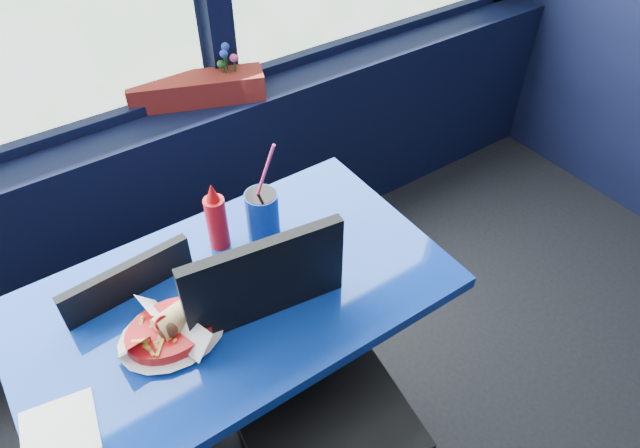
{
  "coord_description": "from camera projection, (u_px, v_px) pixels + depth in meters",
  "views": [
    {
      "loc": [
        -0.08,
        1.01,
        1.98
      ],
      "look_at": [
        0.58,
        1.98,
        0.88
      ],
      "focal_mm": 32.0,
      "sensor_mm": 36.0,
      "label": 1
    }
  ],
  "objects": [
    {
      "name": "window_sill",
      "position": [
        69.0,
        242.0,
        2.23
      ],
      "size": [
        5.0,
        0.26,
        0.8
      ],
      "primitive_type": "cube",
      "color": "black",
      "rests_on": "ground"
    },
    {
      "name": "chair_near_front",
      "position": [
        301.0,
        376.0,
        1.59
      ],
      "size": [
        0.51,
        0.52,
        1.01
      ],
      "rotation": [
        0.0,
        0.0,
        -0.14
      ],
      "color": "black",
      "rests_on": "ground"
    },
    {
      "name": "near_table",
      "position": [
        239.0,
        331.0,
        1.72
      ],
      "size": [
        1.2,
        0.7,
        0.75
      ],
      "color": "black",
      "rests_on": "ground"
    },
    {
      "name": "ketchup_bottle",
      "position": [
        216.0,
        219.0,
        1.66
      ],
      "size": [
        0.06,
        0.06,
        0.23
      ],
      "color": "#B70C0E",
      "rests_on": "near_table"
    },
    {
      "name": "planter_box",
      "position": [
        197.0,
        89.0,
        2.2
      ],
      "size": [
        0.53,
        0.31,
        0.1
      ],
      "primitive_type": "cube",
      "rotation": [
        0.0,
        0.0,
        -0.37
      ],
      "color": "maroon",
      "rests_on": "window_sill"
    },
    {
      "name": "soda_cup",
      "position": [
        263.0,
        214.0,
        1.71
      ],
      "size": [
        0.1,
        0.1,
        0.34
      ],
      "rotation": [
        0.0,
        0.0,
        0.39
      ],
      "color": "navy",
      "rests_on": "near_table"
    },
    {
      "name": "flower_vase",
      "position": [
        231.0,
        80.0,
        2.22
      ],
      "size": [
        0.13,
        0.14,
        0.21
      ],
      "rotation": [
        0.0,
        0.0,
        0.36
      ],
      "color": "silver",
      "rests_on": "window_sill"
    },
    {
      "name": "food_basket",
      "position": [
        173.0,
        328.0,
        1.46
      ],
      "size": [
        0.28,
        0.28,
        0.09
      ],
      "rotation": [
        0.0,
        0.0,
        -0.22
      ],
      "color": "#B70C0E",
      "rests_on": "near_table"
    },
    {
      "name": "chair_near_back",
      "position": [
        141.0,
        322.0,
        1.83
      ],
      "size": [
        0.42,
        0.43,
        0.86
      ],
      "rotation": [
        0.0,
        0.0,
        3.23
      ],
      "color": "black",
      "rests_on": "ground"
    },
    {
      "name": "napkin",
      "position": [
        59.0,
        430.0,
        1.29
      ],
      "size": [
        0.19,
        0.19,
        0.0
      ],
      "primitive_type": "cube",
      "rotation": [
        0.0,
        0.0,
        -0.17
      ],
      "color": "white",
      "rests_on": "near_table"
    }
  ]
}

